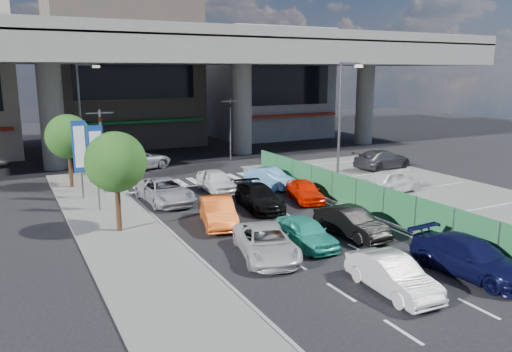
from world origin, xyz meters
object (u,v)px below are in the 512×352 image
traffic_light_right (230,114)px  hatch_black_mid_right (351,222)px  taxi_teal_mid (306,232)px  parked_sedan_dgrey (382,159)px  street_lamp_right (342,116)px  signboard_near (96,156)px  tree_near (116,162)px  traffic_cone (315,186)px  hatch_white_back_mid (392,275)px  minivan_navy_back (471,257)px  tree_far (68,137)px  street_lamp_left (82,110)px  sedan_white_front_mid (216,181)px  kei_truck_front_right (270,178)px  taxi_orange_right (305,191)px  sedan_white_mid_left (266,242)px  sedan_black_mid (259,197)px  taxi_orange_left (218,212)px  traffic_light_left (101,131)px  parked_sedan_white (392,181)px  wagon_silver_front_left (165,191)px  crossing_wagon_silver (137,160)px  signboard_far (80,149)px

traffic_light_right → hatch_black_mid_right: bearing=-98.6°
taxi_teal_mid → parked_sedan_dgrey: size_ratio=0.73×
street_lamp_right → signboard_near: 14.61m
tree_near → traffic_cone: (12.60, 2.37, -2.94)m
traffic_cone → taxi_teal_mid: bearing=-126.2°
street_lamp_right → hatch_white_back_mid: street_lamp_right is taller
traffic_light_right → minivan_navy_back: bearing=-94.2°
street_lamp_right → tree_far: (-14.97, 8.50, -1.38)m
street_lamp_left → sedan_white_front_mid: 11.49m
signboard_near → hatch_white_back_mid: size_ratio=1.21×
minivan_navy_back → kei_truck_front_right: bearing=85.3°
street_lamp_right → taxi_orange_right: 5.37m
sedan_white_mid_left → sedan_white_front_mid: size_ratio=1.11×
hatch_black_mid_right → sedan_black_mid: bearing=100.2°
sedan_black_mid → taxi_orange_left: bearing=-144.0°
tree_near → tree_far: same height
traffic_light_right → sedan_white_front_mid: size_ratio=1.28×
traffic_light_left → hatch_white_back_mid: size_ratio=1.34×
traffic_light_right → parked_sedan_white: 15.85m
sedan_white_mid_left → parked_sedan_dgrey: (16.72, 12.18, 0.16)m
sedan_white_mid_left → wagon_silver_front_left: 10.33m
wagon_silver_front_left → traffic_cone: wagon_silver_front_left is taller
minivan_navy_back → sedan_white_front_mid: size_ratio=1.17×
parked_sedan_dgrey → crossing_wagon_silver: bearing=55.8°
parked_sedan_dgrey → traffic_cone: 9.64m
taxi_orange_left → parked_sedan_dgrey: (16.80, 7.30, 0.10)m
taxi_orange_left → taxi_orange_right: taxi_orange_left is taller
traffic_cone → wagon_silver_front_left: bearing=167.3°
sedan_white_mid_left → hatch_white_back_mid: bearing=-51.0°
minivan_navy_back → taxi_orange_left: (-6.01, 9.95, 0.00)m
taxi_teal_mid → wagon_silver_front_left: 10.44m
traffic_light_left → sedan_black_mid: size_ratio=1.17×
hatch_white_back_mid → taxi_teal_mid: (-0.11, 5.27, -0.01)m
signboard_far → crossing_wagon_silver: (5.12, 7.81, -2.31)m
street_lamp_left → parked_sedan_dgrey: bearing=-20.4°
taxi_teal_mid → sedan_white_front_mid: bearing=89.5°
signboard_near → hatch_black_mid_right: 13.61m
tree_near → taxi_orange_left: size_ratio=1.15×
signboard_far → traffic_light_right: bearing=31.4°
crossing_wagon_silver → parked_sedan_dgrey: size_ratio=1.09×
hatch_black_mid_right → parked_sedan_white: size_ratio=0.91×
signboard_near → hatch_white_back_mid: signboard_near is taller
hatch_white_back_mid → signboard_near: bearing=118.9°
parked_sedan_dgrey → parked_sedan_white: bearing=135.7°
tree_far → wagon_silver_front_left: tree_far is taller
traffic_light_left → signboard_far: (-1.40, -1.01, -0.87)m
signboard_near → tree_far: tree_far is taller
hatch_black_mid_right → kei_truck_front_right: hatch_black_mid_right is taller
sedan_white_mid_left → kei_truck_front_right: kei_truck_front_right is taller
hatch_black_mid_right → wagon_silver_front_left: wagon_silver_front_left is taller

